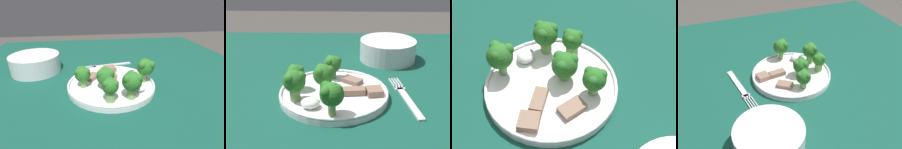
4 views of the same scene
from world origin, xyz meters
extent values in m
cube|color=#114738|center=(0.00, 0.00, 0.69)|extent=(1.14, 1.01, 0.03)
cylinder|color=brown|center=(0.51, -0.44, 0.34)|extent=(0.06, 0.06, 0.67)
cylinder|color=brown|center=(0.51, 0.44, 0.34)|extent=(0.06, 0.06, 0.67)
cylinder|color=white|center=(0.00, 0.01, 0.71)|extent=(0.24, 0.24, 0.01)
torus|color=white|center=(0.00, 0.01, 0.72)|extent=(0.24, 0.24, 0.01)
cube|color=silver|center=(0.16, -0.02, 0.71)|extent=(0.04, 0.14, 0.00)
cube|color=silver|center=(0.15, 0.05, 0.71)|extent=(0.03, 0.02, 0.00)
cube|color=silver|center=(0.16, 0.08, 0.71)|extent=(0.01, 0.05, 0.00)
cube|color=silver|center=(0.15, 0.08, 0.71)|extent=(0.01, 0.05, 0.00)
cube|color=silver|center=(0.14, 0.08, 0.71)|extent=(0.01, 0.05, 0.00)
cube|color=silver|center=(0.14, 0.08, 0.71)|extent=(0.01, 0.05, 0.00)
cylinder|color=silver|center=(0.14, 0.24, 0.73)|extent=(0.16, 0.16, 0.06)
cylinder|color=white|center=(0.14, 0.24, 0.73)|extent=(0.13, 0.13, 0.04)
cylinder|color=#709E56|center=(-0.08, -0.03, 0.73)|extent=(0.02, 0.02, 0.03)
sphere|color=#286B23|center=(-0.08, -0.03, 0.76)|extent=(0.05, 0.05, 0.05)
sphere|color=#286B23|center=(-0.07, -0.03, 0.77)|extent=(0.02, 0.02, 0.02)
sphere|color=#286B23|center=(-0.09, -0.02, 0.77)|extent=(0.02, 0.02, 0.02)
sphere|color=#286B23|center=(-0.09, -0.04, 0.77)|extent=(0.02, 0.02, 0.02)
cylinder|color=#709E56|center=(-0.09, 0.02, 0.73)|extent=(0.02, 0.02, 0.03)
sphere|color=#286B23|center=(-0.09, 0.02, 0.75)|extent=(0.04, 0.04, 0.04)
sphere|color=#286B23|center=(-0.07, 0.02, 0.76)|extent=(0.02, 0.02, 0.02)
sphere|color=#286B23|center=(-0.09, 0.03, 0.76)|extent=(0.02, 0.02, 0.02)
sphere|color=#286B23|center=(-0.09, 0.01, 0.76)|extent=(0.02, 0.02, 0.02)
cylinder|color=#709E56|center=(-0.02, 0.03, 0.72)|extent=(0.02, 0.02, 0.02)
sphere|color=#286B23|center=(-0.02, 0.03, 0.75)|extent=(0.05, 0.05, 0.05)
sphere|color=#286B23|center=(-0.01, 0.03, 0.76)|extent=(0.02, 0.02, 0.02)
sphere|color=#286B23|center=(-0.03, 0.04, 0.76)|extent=(0.02, 0.02, 0.02)
sphere|color=#286B23|center=(-0.03, 0.01, 0.76)|extent=(0.02, 0.02, 0.02)
cylinder|color=#709E56|center=(0.00, -0.09, 0.73)|extent=(0.01, 0.01, 0.03)
sphere|color=#286B23|center=(0.00, -0.09, 0.76)|extent=(0.05, 0.05, 0.05)
sphere|color=#286B23|center=(0.01, -0.09, 0.77)|extent=(0.02, 0.02, 0.02)
sphere|color=#286B23|center=(-0.01, -0.07, 0.77)|extent=(0.02, 0.02, 0.02)
sphere|color=#286B23|center=(-0.01, -0.10, 0.77)|extent=(0.02, 0.02, 0.02)
cylinder|color=#709E56|center=(-0.01, 0.08, 0.73)|extent=(0.02, 0.02, 0.02)
sphere|color=#286B23|center=(-0.01, 0.08, 0.75)|extent=(0.04, 0.04, 0.04)
sphere|color=#286B23|center=(0.01, 0.08, 0.76)|extent=(0.02, 0.02, 0.02)
sphere|color=#286B23|center=(-0.01, 0.09, 0.76)|extent=(0.02, 0.02, 0.02)
sphere|color=#286B23|center=(-0.01, 0.07, 0.76)|extent=(0.02, 0.02, 0.02)
cube|color=#846651|center=(0.04, 0.00, 0.72)|extent=(0.05, 0.03, 0.01)
cube|color=#846651|center=(0.04, 0.06, 0.72)|extent=(0.05, 0.05, 0.01)
cube|color=#846651|center=(0.09, 0.00, 0.72)|extent=(0.04, 0.04, 0.01)
ellipsoid|color=white|center=(-0.05, -0.06, 0.73)|extent=(0.04, 0.03, 0.02)
camera|label=1|loc=(-0.43, 0.06, 0.94)|focal=28.00mm
camera|label=2|loc=(0.03, -0.60, 1.03)|focal=50.00mm
camera|label=3|loc=(0.33, 0.14, 1.15)|focal=50.00mm
camera|label=4|loc=(0.24, 0.62, 1.18)|focal=42.00mm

